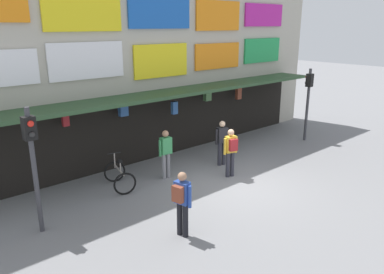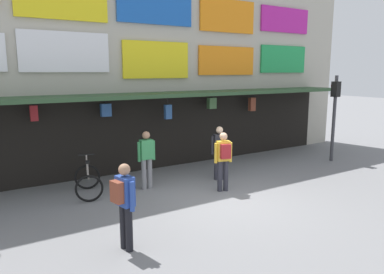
{
  "view_description": "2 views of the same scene",
  "coord_description": "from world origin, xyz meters",
  "px_view_note": "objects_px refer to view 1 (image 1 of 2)",
  "views": [
    {
      "loc": [
        -8.45,
        -7.4,
        5.01
      ],
      "look_at": [
        -0.88,
        1.22,
        1.56
      ],
      "focal_mm": 35.04,
      "sensor_mm": 36.0,
      "label": 1
    },
    {
      "loc": [
        -5.61,
        -7.25,
        3.34
      ],
      "look_at": [
        0.01,
        1.73,
        1.44
      ],
      "focal_mm": 34.21,
      "sensor_mm": 36.0,
      "label": 2
    }
  ],
  "objects_px": {
    "pedestrian_in_purple": "(182,199)",
    "pedestrian_in_white": "(166,152)",
    "traffic_light_near": "(32,151)",
    "bicycle_parked": "(120,176)",
    "pedestrian_in_red": "(231,149)",
    "pedestrian_in_green": "(222,141)",
    "traffic_light_far": "(308,93)"
  },
  "relations": [
    {
      "from": "bicycle_parked",
      "to": "pedestrian_in_green",
      "type": "bearing_deg",
      "value": -10.1
    },
    {
      "from": "traffic_light_far",
      "to": "pedestrian_in_white",
      "type": "distance_m",
      "value": 7.49
    },
    {
      "from": "pedestrian_in_green",
      "to": "pedestrian_in_white",
      "type": "relative_size",
      "value": 1.0
    },
    {
      "from": "traffic_light_far",
      "to": "pedestrian_in_white",
      "type": "bearing_deg",
      "value": 175.1
    },
    {
      "from": "traffic_light_far",
      "to": "pedestrian_in_white",
      "type": "height_order",
      "value": "traffic_light_far"
    },
    {
      "from": "bicycle_parked",
      "to": "traffic_light_far",
      "type": "bearing_deg",
      "value": -6.12
    },
    {
      "from": "bicycle_parked",
      "to": "pedestrian_in_red",
      "type": "relative_size",
      "value": 0.77
    },
    {
      "from": "pedestrian_in_white",
      "to": "traffic_light_near",
      "type": "bearing_deg",
      "value": -171.66
    },
    {
      "from": "pedestrian_in_red",
      "to": "pedestrian_in_green",
      "type": "xyz_separation_m",
      "value": [
        0.57,
        0.98,
        -0.04
      ]
    },
    {
      "from": "traffic_light_near",
      "to": "pedestrian_in_green",
      "type": "xyz_separation_m",
      "value": [
        6.74,
        0.29,
        -1.19
      ]
    },
    {
      "from": "traffic_light_near",
      "to": "pedestrian_in_white",
      "type": "xyz_separation_m",
      "value": [
        4.44,
        0.65,
        -1.19
      ]
    },
    {
      "from": "pedestrian_in_red",
      "to": "pedestrian_in_purple",
      "type": "bearing_deg",
      "value": -153.7
    },
    {
      "from": "pedestrian_in_white",
      "to": "bicycle_parked",
      "type": "bearing_deg",
      "value": 168.38
    },
    {
      "from": "pedestrian_in_red",
      "to": "traffic_light_near",
      "type": "bearing_deg",
      "value": 173.58
    },
    {
      "from": "traffic_light_far",
      "to": "traffic_light_near",
      "type": "bearing_deg",
      "value": -179.91
    },
    {
      "from": "bicycle_parked",
      "to": "pedestrian_in_green",
      "type": "xyz_separation_m",
      "value": [
        3.9,
        -0.69,
        0.55
      ]
    },
    {
      "from": "traffic_light_near",
      "to": "pedestrian_in_white",
      "type": "bearing_deg",
      "value": 8.34
    },
    {
      "from": "bicycle_parked",
      "to": "pedestrian_in_white",
      "type": "xyz_separation_m",
      "value": [
        1.6,
        -0.33,
        0.55
      ]
    },
    {
      "from": "traffic_light_far",
      "to": "bicycle_parked",
      "type": "distance_m",
      "value": 9.19
    },
    {
      "from": "pedestrian_in_purple",
      "to": "pedestrian_in_white",
      "type": "bearing_deg",
      "value": 58.59
    },
    {
      "from": "traffic_light_near",
      "to": "pedestrian_in_purple",
      "type": "relative_size",
      "value": 1.9
    },
    {
      "from": "pedestrian_in_red",
      "to": "pedestrian_in_purple",
      "type": "distance_m",
      "value": 4.07
    },
    {
      "from": "traffic_light_far",
      "to": "pedestrian_in_purple",
      "type": "relative_size",
      "value": 1.9
    },
    {
      "from": "traffic_light_far",
      "to": "pedestrian_in_purple",
      "type": "height_order",
      "value": "traffic_light_far"
    },
    {
      "from": "traffic_light_far",
      "to": "pedestrian_in_red",
      "type": "distance_m",
      "value": 5.8
    },
    {
      "from": "traffic_light_far",
      "to": "pedestrian_in_red",
      "type": "xyz_separation_m",
      "value": [
        -5.64,
        -0.71,
        -1.16
      ]
    },
    {
      "from": "traffic_light_near",
      "to": "bicycle_parked",
      "type": "distance_m",
      "value": 3.47
    },
    {
      "from": "bicycle_parked",
      "to": "pedestrian_in_red",
      "type": "xyz_separation_m",
      "value": [
        3.33,
        -1.67,
        0.59
      ]
    },
    {
      "from": "traffic_light_far",
      "to": "pedestrian_in_green",
      "type": "height_order",
      "value": "traffic_light_far"
    },
    {
      "from": "pedestrian_in_green",
      "to": "pedestrian_in_white",
      "type": "distance_m",
      "value": 2.33
    },
    {
      "from": "traffic_light_far",
      "to": "pedestrian_in_red",
      "type": "relative_size",
      "value": 1.9
    },
    {
      "from": "traffic_light_near",
      "to": "pedestrian_in_green",
      "type": "height_order",
      "value": "traffic_light_near"
    }
  ]
}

